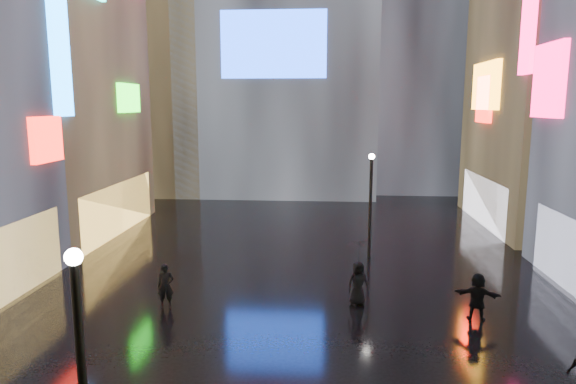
# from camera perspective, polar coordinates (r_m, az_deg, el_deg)

# --- Properties ---
(ground) EXTENTS (140.00, 140.00, 0.00)m
(ground) POSITION_cam_1_polar(r_m,az_deg,el_deg) (24.03, 1.47, -8.57)
(ground) COLOR black
(ground) RESTS_ON ground
(building_left_far) EXTENTS (10.28, 12.00, 22.00)m
(building_left_far) POSITION_cam_1_polar(r_m,az_deg,el_deg) (33.67, -27.14, 14.55)
(building_left_far) COLOR black
(building_left_far) RESTS_ON ground
(tower_flank_left) EXTENTS (10.00, 10.00, 26.00)m
(tower_flank_left) POSITION_cam_1_polar(r_m,az_deg,el_deg) (47.59, -14.78, 15.99)
(tower_flank_left) COLOR black
(tower_flank_left) RESTS_ON ground
(lamp_near) EXTENTS (0.30, 0.30, 5.20)m
(lamp_near) POSITION_cam_1_polar(r_m,az_deg,el_deg) (10.02, -21.90, -18.32)
(lamp_near) COLOR black
(lamp_near) RESTS_ON ground
(lamp_far) EXTENTS (0.30, 0.30, 5.20)m
(lamp_far) POSITION_cam_1_polar(r_m,az_deg,el_deg) (25.48, 9.16, -0.80)
(lamp_far) COLOR black
(lamp_far) RESTS_ON ground
(pedestrian_4) EXTENTS (0.95, 0.76, 1.68)m
(pedestrian_4) POSITION_cam_1_polar(r_m,az_deg,el_deg) (19.94, 7.79, -10.01)
(pedestrian_4) COLOR black
(pedestrian_4) RESTS_ON ground
(pedestrian_5) EXTENTS (1.67, 0.88, 1.72)m
(pedestrian_5) POSITION_cam_1_polar(r_m,az_deg,el_deg) (19.56, 20.29, -10.88)
(pedestrian_5) COLOR black
(pedestrian_5) RESTS_ON ground
(pedestrian_6) EXTENTS (0.69, 0.53, 1.68)m
(pedestrian_6) POSITION_cam_1_polar(r_m,az_deg,el_deg) (20.00, -13.45, -10.13)
(pedestrian_6) COLOR black
(pedestrian_6) RESTS_ON ground
(umbrella_2) EXTENTS (1.23, 1.24, 0.83)m
(umbrella_2) POSITION_cam_1_polar(r_m,az_deg,el_deg) (19.55, 7.88, -6.56)
(umbrella_2) COLOR black
(umbrella_2) RESTS_ON pedestrian_4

